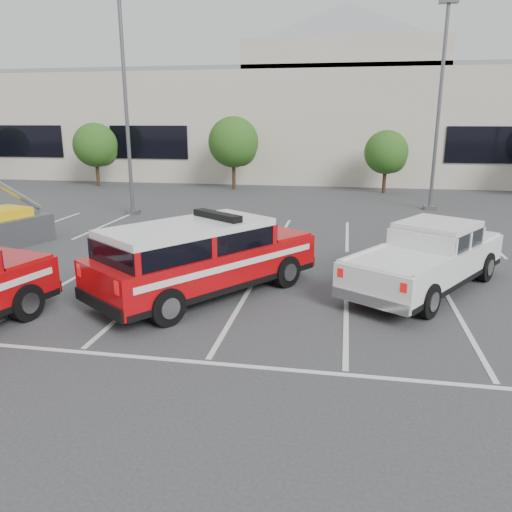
{
  "coord_description": "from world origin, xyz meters",
  "views": [
    {
      "loc": [
        2.53,
        -11.43,
        4.62
      ],
      "look_at": [
        0.23,
        1.4,
        1.05
      ],
      "focal_mm": 35.0,
      "sensor_mm": 36.0,
      "label": 1
    }
  ],
  "objects_px": {
    "tree_left": "(97,147)",
    "tree_mid_left": "(235,144)",
    "tree_mid_right": "(387,154)",
    "fire_chief_suv": "(203,263)",
    "light_pole_left": "(126,107)",
    "convention_building": "(320,118)",
    "light_pole_mid": "(439,108)",
    "white_pickup": "(427,264)"
  },
  "relations": [
    {
      "from": "tree_left",
      "to": "tree_mid_left",
      "type": "height_order",
      "value": "tree_mid_left"
    },
    {
      "from": "tree_mid_right",
      "to": "fire_chief_suv",
      "type": "height_order",
      "value": "tree_mid_right"
    },
    {
      "from": "tree_mid_right",
      "to": "tree_left",
      "type": "bearing_deg",
      "value": 180.0
    },
    {
      "from": "tree_left",
      "to": "fire_chief_suv",
      "type": "bearing_deg",
      "value": -56.84
    },
    {
      "from": "light_pole_left",
      "to": "convention_building",
      "type": "bearing_deg",
      "value": 67.61
    },
    {
      "from": "fire_chief_suv",
      "to": "tree_left",
      "type": "bearing_deg",
      "value": 159.28
    },
    {
      "from": "light_pole_mid",
      "to": "white_pickup",
      "type": "height_order",
      "value": "light_pole_mid"
    },
    {
      "from": "light_pole_left",
      "to": "light_pole_mid",
      "type": "bearing_deg",
      "value": 14.93
    },
    {
      "from": "tree_mid_right",
      "to": "light_pole_mid",
      "type": "xyz_separation_m",
      "value": [
        1.91,
        -6.05,
        2.68
      ]
    },
    {
      "from": "convention_building",
      "to": "tree_mid_left",
      "type": "xyz_separation_m",
      "value": [
        -5.09,
        -9.82,
        -1.68
      ]
    },
    {
      "from": "light_pole_mid",
      "to": "convention_building",
      "type": "bearing_deg",
      "value": 113.26
    },
    {
      "from": "light_pole_mid",
      "to": "tree_mid_left",
      "type": "bearing_deg",
      "value": 153.08
    },
    {
      "from": "tree_mid_right",
      "to": "fire_chief_suv",
      "type": "bearing_deg",
      "value": -106.46
    },
    {
      "from": "light_pole_mid",
      "to": "white_pickup",
      "type": "relative_size",
      "value": 1.65
    },
    {
      "from": "convention_building",
      "to": "tree_mid_left",
      "type": "relative_size",
      "value": 12.38
    },
    {
      "from": "fire_chief_suv",
      "to": "white_pickup",
      "type": "distance_m",
      "value": 6.22
    },
    {
      "from": "white_pickup",
      "to": "tree_mid_left",
      "type": "bearing_deg",
      "value": 149.27
    },
    {
      "from": "tree_left",
      "to": "light_pole_left",
      "type": "xyz_separation_m",
      "value": [
        6.91,
        -10.05,
        2.41
      ]
    },
    {
      "from": "tree_left",
      "to": "light_pole_left",
      "type": "height_order",
      "value": "light_pole_left"
    },
    {
      "from": "tree_left",
      "to": "white_pickup",
      "type": "xyz_separation_m",
      "value": [
        19.79,
        -19.49,
        -2.03
      ]
    },
    {
      "from": "convention_building",
      "to": "white_pickup",
      "type": "relative_size",
      "value": 9.66
    },
    {
      "from": "light_pole_left",
      "to": "light_pole_mid",
      "type": "height_order",
      "value": "same"
    },
    {
      "from": "tree_mid_right",
      "to": "tree_mid_left",
      "type": "bearing_deg",
      "value": 180.0
    },
    {
      "from": "tree_left",
      "to": "tree_mid_left",
      "type": "relative_size",
      "value": 0.91
    },
    {
      "from": "convention_building",
      "to": "fire_chief_suv",
      "type": "bearing_deg",
      "value": -92.44
    },
    {
      "from": "convention_building",
      "to": "fire_chief_suv",
      "type": "height_order",
      "value": "convention_building"
    },
    {
      "from": "tree_mid_right",
      "to": "fire_chief_suv",
      "type": "distance_m",
      "value": 22.04
    },
    {
      "from": "convention_building",
      "to": "light_pole_left",
      "type": "relative_size",
      "value": 5.86
    },
    {
      "from": "light_pole_mid",
      "to": "fire_chief_suv",
      "type": "xyz_separation_m",
      "value": [
        -8.14,
        -15.03,
        -4.28
      ]
    },
    {
      "from": "tree_left",
      "to": "white_pickup",
      "type": "bearing_deg",
      "value": -44.57
    },
    {
      "from": "fire_chief_suv",
      "to": "tree_mid_left",
      "type": "bearing_deg",
      "value": 136.26
    },
    {
      "from": "light_pole_mid",
      "to": "white_pickup",
      "type": "xyz_separation_m",
      "value": [
        -2.12,
        -13.45,
        -4.45
      ]
    },
    {
      "from": "tree_left",
      "to": "white_pickup",
      "type": "distance_m",
      "value": 27.85
    },
    {
      "from": "tree_left",
      "to": "light_pole_left",
      "type": "relative_size",
      "value": 0.43
    },
    {
      "from": "tree_mid_right",
      "to": "white_pickup",
      "type": "distance_m",
      "value": 19.57
    },
    {
      "from": "light_pole_left",
      "to": "tree_mid_left",
      "type": "bearing_deg",
      "value": 72.9
    },
    {
      "from": "fire_chief_suv",
      "to": "white_pickup",
      "type": "xyz_separation_m",
      "value": [
        6.01,
        1.59,
        -0.17
      ]
    },
    {
      "from": "tree_mid_right",
      "to": "light_pole_mid",
      "type": "height_order",
      "value": "light_pole_mid"
    },
    {
      "from": "light_pole_mid",
      "to": "fire_chief_suv",
      "type": "relative_size",
      "value": 1.59
    },
    {
      "from": "convention_building",
      "to": "white_pickup",
      "type": "bearing_deg",
      "value": -80.9
    },
    {
      "from": "fire_chief_suv",
      "to": "light_pole_left",
      "type": "bearing_deg",
      "value": 158.0
    },
    {
      "from": "tree_mid_right",
      "to": "white_pickup",
      "type": "xyz_separation_m",
      "value": [
        -0.21,
        -19.49,
        -1.76
      ]
    }
  ]
}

